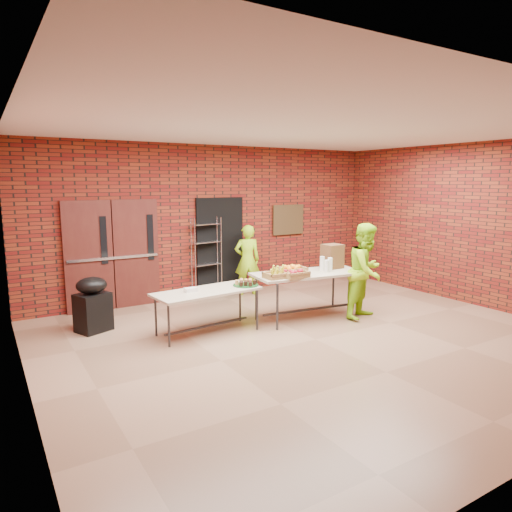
% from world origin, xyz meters
% --- Properties ---
extents(room, '(8.08, 7.08, 3.28)m').
position_xyz_m(room, '(0.00, 0.00, 1.60)').
color(room, brown).
rests_on(room, ground).
extents(double_doors, '(1.78, 0.12, 2.10)m').
position_xyz_m(double_doors, '(-2.20, 3.44, 1.05)').
color(double_doors, '#491C14').
rests_on(double_doors, room).
extents(dark_doorway, '(1.10, 0.06, 2.10)m').
position_xyz_m(dark_doorway, '(0.10, 3.46, 1.05)').
color(dark_doorway, black).
rests_on(dark_doorway, room).
extents(bronze_plaque, '(0.85, 0.04, 0.70)m').
position_xyz_m(bronze_plaque, '(1.90, 3.45, 1.55)').
color(bronze_plaque, '#44331B').
rests_on(bronze_plaque, room).
extents(wire_rack, '(0.65, 0.29, 1.70)m').
position_xyz_m(wire_rack, '(-0.29, 3.32, 0.85)').
color(wire_rack, '#ACACB3').
rests_on(wire_rack, room).
extents(table_left, '(1.79, 0.88, 0.71)m').
position_xyz_m(table_left, '(-1.30, 1.17, 0.65)').
color(table_left, tan).
rests_on(table_left, room).
extents(table_right, '(2.10, 1.09, 0.82)m').
position_xyz_m(table_right, '(0.64, 1.04, 0.76)').
color(table_right, tan).
rests_on(table_right, room).
extents(basket_bananas, '(0.40, 0.31, 0.12)m').
position_xyz_m(basket_bananas, '(-0.11, 0.94, 0.88)').
color(basket_bananas, olive).
rests_on(basket_bananas, table_right).
extents(basket_oranges, '(0.47, 0.37, 0.15)m').
position_xyz_m(basket_oranges, '(0.32, 1.11, 0.89)').
color(basket_oranges, olive).
rests_on(basket_oranges, table_right).
extents(basket_apples, '(0.43, 0.33, 0.13)m').
position_xyz_m(basket_apples, '(0.19, 0.83, 0.88)').
color(basket_apples, olive).
rests_on(basket_apples, table_right).
extents(muffin_tray, '(0.43, 0.43, 0.11)m').
position_xyz_m(muffin_tray, '(-0.60, 1.15, 0.76)').
color(muffin_tray, '#12461A').
rests_on(muffin_tray, table_left).
extents(napkin_box, '(0.19, 0.12, 0.06)m').
position_xyz_m(napkin_box, '(-1.57, 1.22, 0.74)').
color(napkin_box, white).
rests_on(napkin_box, table_left).
extents(coffee_dispenser, '(0.34, 0.31, 0.45)m').
position_xyz_m(coffee_dispenser, '(1.28, 1.14, 1.05)').
color(coffee_dispenser, '#51341B').
rests_on(coffee_dispenser, table_right).
extents(cup_stack_front, '(0.07, 0.07, 0.22)m').
position_xyz_m(cup_stack_front, '(0.92, 0.87, 0.94)').
color(cup_stack_front, white).
rests_on(cup_stack_front, table_right).
extents(cup_stack_mid, '(0.09, 0.09, 0.26)m').
position_xyz_m(cup_stack_mid, '(1.01, 0.89, 0.95)').
color(cup_stack_mid, white).
rests_on(cup_stack_mid, table_right).
extents(cup_stack_back, '(0.09, 0.09, 0.26)m').
position_xyz_m(cup_stack_back, '(0.97, 1.05, 0.95)').
color(cup_stack_back, white).
rests_on(cup_stack_back, table_right).
extents(covered_grill, '(0.62, 0.57, 0.91)m').
position_xyz_m(covered_grill, '(-2.86, 2.23, 0.45)').
color(covered_grill, black).
rests_on(covered_grill, room).
extents(volunteer_woman, '(0.64, 0.52, 1.52)m').
position_xyz_m(volunteer_woman, '(0.56, 3.07, 0.76)').
color(volunteer_woman, '#9CE018').
rests_on(volunteer_woman, room).
extents(volunteer_man, '(1.00, 0.88, 1.71)m').
position_xyz_m(volunteer_man, '(1.51, 0.48, 0.86)').
color(volunteer_man, '#9CE018').
rests_on(volunteer_man, room).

